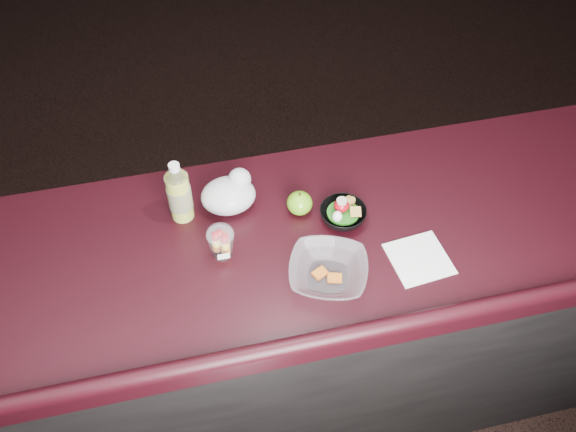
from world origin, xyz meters
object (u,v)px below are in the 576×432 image
object	(u,v)px
snack_bowl	(343,214)
takeout_bowl	(328,272)
lemonade_bottle	(179,195)
green_apple	(300,203)
fruit_cup	(221,242)

from	to	relation	value
snack_bowl	takeout_bowl	bearing A→B (deg)	-116.71
lemonade_bottle	green_apple	bearing A→B (deg)	-10.10
lemonade_bottle	snack_bowl	distance (m)	0.48
green_apple	takeout_bowl	xyz separation A→B (m)	(0.02, -0.25, -0.01)
green_apple	takeout_bowl	size ratio (longest dim) A/B	0.29
green_apple	snack_bowl	xyz separation A→B (m)	(0.12, -0.06, -0.01)
takeout_bowl	lemonade_bottle	bearing A→B (deg)	139.10
green_apple	snack_bowl	bearing A→B (deg)	-27.70
lemonade_bottle	green_apple	distance (m)	0.35
fruit_cup	green_apple	xyz separation A→B (m)	(0.25, 0.11, -0.02)
takeout_bowl	fruit_cup	bearing A→B (deg)	151.91
lemonade_bottle	fruit_cup	size ratio (longest dim) A/B	1.92
snack_bowl	takeout_bowl	world-z (taller)	snack_bowl
lemonade_bottle	fruit_cup	xyz separation A→B (m)	(0.09, -0.17, -0.03)
snack_bowl	takeout_bowl	distance (m)	0.21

